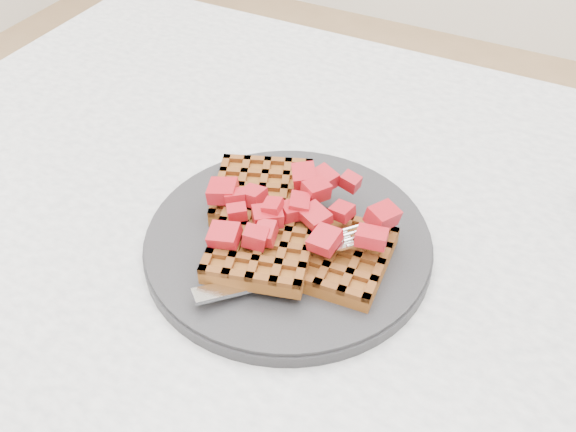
{
  "coord_description": "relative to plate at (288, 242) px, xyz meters",
  "views": [
    {
      "loc": [
        0.09,
        -0.38,
        1.17
      ],
      "look_at": [
        -0.1,
        -0.01,
        0.79
      ],
      "focal_mm": 40.0,
      "sensor_mm": 36.0,
      "label": 1
    }
  ],
  "objects": [
    {
      "name": "table",
      "position": [
        0.1,
        0.01,
        -0.12
      ],
      "size": [
        1.2,
        0.8,
        0.75
      ],
      "color": "white",
      "rests_on": "ground"
    },
    {
      "name": "plate",
      "position": [
        0.0,
        0.0,
        0.0
      ],
      "size": [
        0.26,
        0.26,
        0.02
      ],
      "primitive_type": "cylinder",
      "color": "#232326",
      "rests_on": "table"
    },
    {
      "name": "waffles",
      "position": [
        0.0,
        -0.0,
        0.02
      ],
      "size": [
        0.2,
        0.19,
        0.03
      ],
      "color": "brown",
      "rests_on": "plate"
    },
    {
      "name": "strawberry_pile",
      "position": [
        0.0,
        0.0,
        0.05
      ],
      "size": [
        0.15,
        0.15,
        0.02
      ],
      "primitive_type": null,
      "color": "maroon",
      "rests_on": "waffles"
    },
    {
      "name": "fork",
      "position": [
        0.03,
        -0.03,
        0.02
      ],
      "size": [
        0.13,
        0.15,
        0.02
      ],
      "primitive_type": null,
      "rotation": [
        0.0,
        0.0,
        -0.7
      ],
      "color": "silver",
      "rests_on": "plate"
    }
  ]
}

